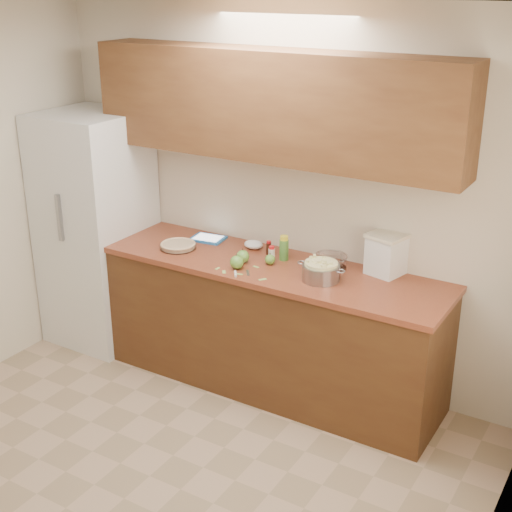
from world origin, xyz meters
The scene contains 22 objects.
room_shell centered at (0.00, 0.00, 1.30)m, with size 3.60×3.60×3.60m.
counter_run centered at (0.00, 1.48, 0.46)m, with size 2.64×0.68×0.92m.
upper_cabinets centered at (0.00, 1.63, 1.95)m, with size 2.60×0.34×0.70m, color brown.
fridge centered at (-1.44, 1.44, 0.90)m, with size 0.70×0.70×1.80m, color silver.
pie centered at (-0.62, 1.40, 0.94)m, with size 0.26×0.26×0.04m.
colander centered at (0.49, 1.41, 0.98)m, with size 0.33×0.24×0.12m.
flour_canister centered at (0.80, 1.73, 1.06)m, with size 0.27×0.27×0.27m.
tablet centered at (-0.55, 1.65, 0.93)m, with size 0.26×0.21×0.02m.
paring_knife centered at (-0.01, 1.21, 0.93)m, with size 0.12×0.15×0.02m.
lemon_bottle centered at (0.12, 1.59, 1.00)m, with size 0.06×0.06×0.17m.
cinnamon_shaker centered at (0.07, 1.53, 0.97)m, with size 0.04×0.04×0.11m.
vanilla_bottle centered at (-0.01, 1.62, 0.97)m, with size 0.04×0.04×0.10m.
mixing_bowl centered at (0.45, 1.64, 0.97)m, with size 0.23×0.23×0.08m.
paper_towel centered at (-0.17, 1.67, 0.95)m, with size 0.14×0.11×0.06m, color white.
apple_left centered at (-0.09, 1.40, 0.96)m, with size 0.09×0.09×0.10m.
apple_center centered at (0.09, 1.47, 0.95)m, with size 0.07×0.07×0.08m.
apple_front centered at (-0.07, 1.29, 0.97)m, with size 0.09×0.09×0.10m.
peel_a centered at (0.17, 1.23, 0.92)m, with size 0.05×0.02×0.00m, color #9FC861.
peel_b centered at (0.03, 1.38, 0.92)m, with size 0.04×0.02×0.00m, color #9FC861.
peel_c centered at (-0.11, 1.20, 0.92)m, with size 0.05×0.02×0.00m, color #9FC861.
peel_d centered at (-0.18, 1.23, 0.92)m, with size 0.04×0.02×0.00m, color #9FC861.
peel_e centered at (0.00, 1.22, 0.92)m, with size 0.04×0.02×0.00m, color #9FC861.
Camera 1 is at (2.29, -2.36, 2.73)m, focal length 50.00 mm.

